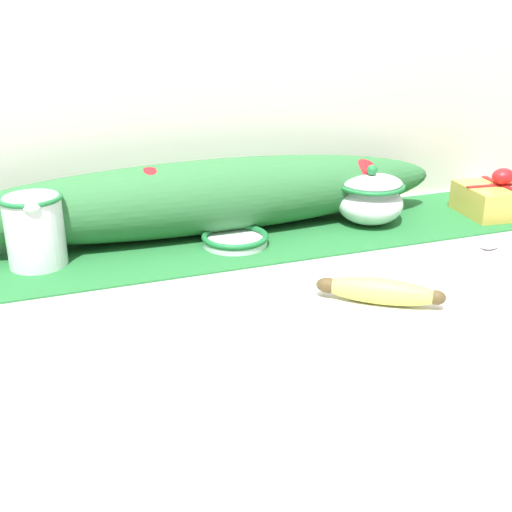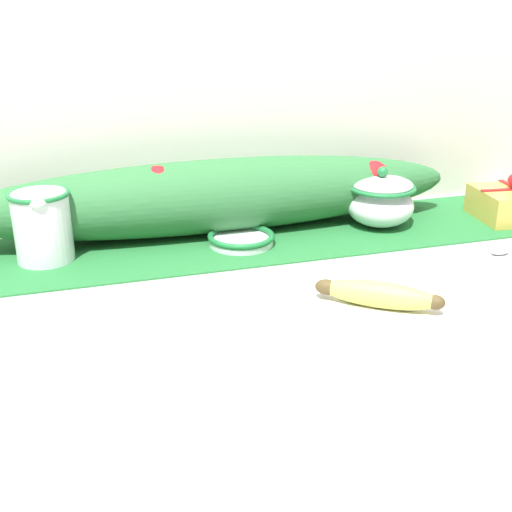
# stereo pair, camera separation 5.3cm
# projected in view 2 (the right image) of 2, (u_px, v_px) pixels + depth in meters

# --- Properties ---
(back_wall) EXTENTS (2.14, 0.04, 2.40)m
(back_wall) POSITION_uv_depth(u_px,v_px,m) (200.00, 63.00, 1.16)
(back_wall) COLOR silver
(back_wall) RESTS_ON ground_plane
(table_runner) EXTENTS (1.23, 0.25, 0.00)m
(table_runner) POSITION_uv_depth(u_px,v_px,m) (224.00, 242.00, 1.13)
(table_runner) COLOR #236B33
(table_runner) RESTS_ON countertop
(cream_pitcher) EXTENTS (0.10, 0.12, 0.12)m
(cream_pitcher) POSITION_uv_depth(u_px,v_px,m) (42.00, 224.00, 1.03)
(cream_pitcher) COLOR white
(cream_pitcher) RESTS_ON countertop
(sugar_bowl) EXTENTS (0.13, 0.13, 0.11)m
(sugar_bowl) POSITION_uv_depth(u_px,v_px,m) (381.00, 200.00, 1.19)
(sugar_bowl) COLOR white
(sugar_bowl) RESTS_ON countertop
(small_dish) EXTENTS (0.12, 0.12, 0.02)m
(small_dish) POSITION_uv_depth(u_px,v_px,m) (241.00, 239.00, 1.11)
(small_dish) COLOR white
(small_dish) RESTS_ON countertop
(banana) EXTENTS (0.16, 0.13, 0.04)m
(banana) POSITION_uv_depth(u_px,v_px,m) (378.00, 294.00, 0.89)
(banana) COLOR #CCD156
(banana) RESTS_ON countertop
(spoon) EXTENTS (0.19, 0.05, 0.01)m
(spoon) POSITION_uv_depth(u_px,v_px,m) (493.00, 253.00, 1.07)
(spoon) COLOR #B7B7BC
(spoon) RESTS_ON countertop
(poinsettia_garland) EXTENTS (0.92, 0.15, 0.13)m
(poinsettia_garland) POSITION_uv_depth(u_px,v_px,m) (215.00, 195.00, 1.16)
(poinsettia_garland) COLOR #2D6B38
(poinsettia_garland) RESTS_ON countertop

